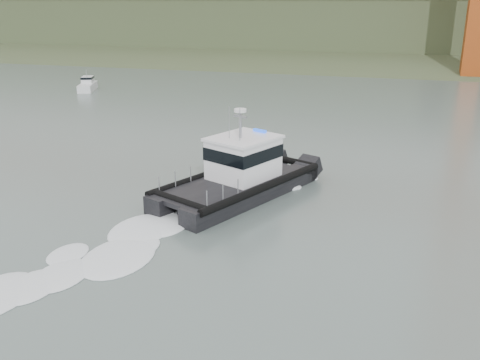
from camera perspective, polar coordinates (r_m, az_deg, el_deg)
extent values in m
plane|color=#566661|center=(24.60, -2.82, -11.34)|extent=(400.00, 400.00, 0.00)
cube|color=#314125|center=(112.94, 13.11, 12.03)|extent=(500.00, 44.72, 16.25)
cube|color=#314125|center=(140.36, 14.15, 15.65)|extent=(500.00, 70.00, 18.00)
cube|color=#314125|center=(165.19, 14.79, 17.73)|extent=(500.00, 60.00, 16.00)
cube|color=black|center=(36.12, -2.02, -0.41)|extent=(6.30, 11.82, 1.34)
cube|color=black|center=(34.27, 1.70, -1.49)|extent=(6.30, 11.82, 1.34)
cube|color=black|center=(34.60, -0.81, -0.34)|extent=(8.38, 11.50, 0.28)
cube|color=white|center=(34.97, 0.38, 2.31)|extent=(4.69, 5.03, 2.57)
cube|color=black|center=(34.84, 0.38, 3.04)|extent=(4.78, 5.12, 0.84)
cube|color=white|center=(34.61, 0.39, 4.49)|extent=(4.98, 5.33, 0.18)
cylinder|color=gray|center=(34.14, 0.03, 5.88)|extent=(0.18, 0.18, 2.01)
cylinder|color=white|center=(33.94, 0.03, 7.44)|extent=(0.78, 0.78, 0.20)
cube|color=silver|center=(79.70, -15.95, 9.50)|extent=(3.65, 5.78, 1.10)
cube|color=silver|center=(80.02, -15.94, 10.20)|extent=(2.14, 2.57, 1.10)
cube|color=black|center=(79.97, -15.97, 10.45)|extent=(2.20, 2.63, 0.32)
cylinder|color=gray|center=(79.44, -16.07, 10.86)|extent=(0.07, 0.07, 1.10)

